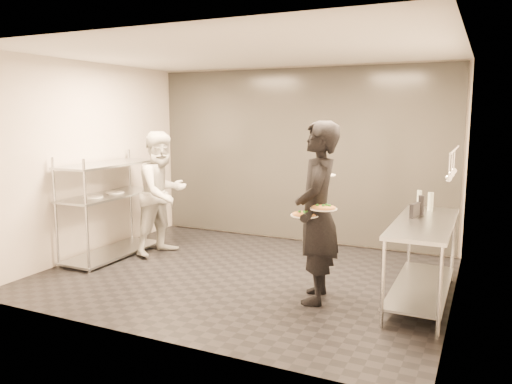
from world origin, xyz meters
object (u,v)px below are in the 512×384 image
at_px(pizza_plate_near, 305,214).
at_px(pos_monitor, 415,210).
at_px(bottle_green, 419,199).
at_px(waiter, 317,213).
at_px(pizza_plate_far, 324,208).
at_px(chef, 162,193).
at_px(bottle_clear, 431,202).
at_px(pass_rack, 111,204).
at_px(salad_plate, 322,174).
at_px(prep_counter, 423,247).
at_px(bottle_dark, 421,205).

bearing_deg(pizza_plate_near, pos_monitor, 36.06).
bearing_deg(pizza_plate_near, bottle_green, 54.20).
relative_size(waiter, pizza_plate_far, 7.05).
relative_size(chef, bottle_clear, 8.14).
height_order(waiter, bottle_green, waiter).
relative_size(pass_rack, chef, 0.88).
relative_size(pizza_plate_far, salad_plate, 0.92).
height_order(chef, bottle_green, chef).
relative_size(pizza_plate_near, bottle_clear, 1.36).
bearing_deg(bottle_green, pizza_plate_near, -125.80).
height_order(pizza_plate_near, pizza_plate_far, pizza_plate_far).
height_order(salad_plate, bottle_green, salad_plate).
height_order(pizza_plate_near, bottle_clear, bottle_clear).
distance_m(prep_counter, pizza_plate_far, 1.21).
xyz_separation_m(pass_rack, bottle_dark, (4.25, 0.30, 0.27)).
bearing_deg(pos_monitor, pizza_plate_near, -128.99).
relative_size(pizza_plate_near, bottle_dark, 1.31).
height_order(salad_plate, bottle_clear, salad_plate).
distance_m(chef, pos_monitor, 3.62).
bearing_deg(prep_counter, bottle_dark, 104.40).
bearing_deg(bottle_clear, pizza_plate_near, -133.82).
xyz_separation_m(bottle_green, bottle_clear, (0.15, -0.19, 0.00)).
bearing_deg(bottle_clear, prep_counter, -89.39).
bearing_deg(pizza_plate_near, salad_plate, 83.75).
bearing_deg(bottle_clear, bottle_green, 128.98).
bearing_deg(chef, prep_counter, -84.27).
xyz_separation_m(prep_counter, salad_plate, (-1.11, -0.15, 0.77)).
bearing_deg(pass_rack, salad_plate, -2.71).
xyz_separation_m(pizza_plate_near, pizza_plate_far, (0.21, -0.02, 0.09)).
xyz_separation_m(chef, salad_plate, (2.62, -0.59, 0.49)).
xyz_separation_m(pos_monitor, bottle_green, (-0.04, 0.63, 0.03)).
relative_size(pizza_plate_near, pizza_plate_far, 1.07).
distance_m(pos_monitor, bottle_clear, 0.46).
xyz_separation_m(prep_counter, pizza_plate_near, (-1.16, -0.59, 0.37)).
distance_m(salad_plate, bottle_green, 1.40).
distance_m(waiter, bottle_green, 1.53).
bearing_deg(pos_monitor, pass_rack, -162.71).
bearing_deg(bottle_dark, bottle_green, 99.25).
bearing_deg(salad_plate, pizza_plate_near, -96.25).
distance_m(bottle_green, bottle_dark, 0.51).
distance_m(pass_rack, pizza_plate_near, 3.23).
bearing_deg(bottle_clear, chef, -177.22).
height_order(salad_plate, bottle_dark, salad_plate).
xyz_separation_m(bottle_clear, bottle_dark, (-0.07, -0.32, 0.00)).
xyz_separation_m(pizza_plate_far, bottle_clear, (0.94, 1.22, -0.06)).
bearing_deg(prep_counter, pass_rack, -179.97).
distance_m(pass_rack, bottle_clear, 4.38).
relative_size(bottle_green, bottle_dark, 0.93).
bearing_deg(bottle_dark, pass_rack, -176.02).
height_order(waiter, pizza_plate_near, waiter).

